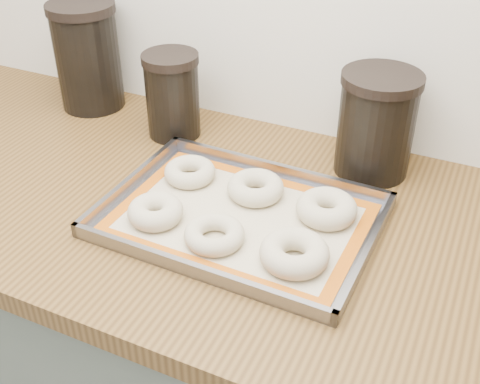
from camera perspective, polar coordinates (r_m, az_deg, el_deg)
The scene contains 13 objects.
cabinet at distance 1.40m, azimuth -1.11°, elevation -17.05°, with size 3.00×0.65×0.86m, color #586156.
countertop at distance 1.09m, azimuth -1.38°, elevation -2.15°, with size 3.06×0.68×0.04m, color brown.
baking_tray at distance 1.04m, azimuth 0.00°, elevation -2.42°, with size 0.47×0.34×0.03m.
baking_mat at distance 1.04m, azimuth 0.00°, elevation -2.51°, with size 0.43×0.30×0.00m.
bagel_front_left at distance 1.03m, azimuth -8.02°, elevation -1.84°, with size 0.10×0.10×0.04m, color beige.
bagel_front_mid at distance 0.98m, azimuth -2.45°, elevation -4.05°, with size 0.10×0.10×0.03m, color beige.
bagel_front_right at distance 0.94m, azimuth 5.18°, elevation -5.78°, with size 0.11×0.11×0.04m, color beige.
bagel_back_left at distance 1.14m, azimuth -4.78°, elevation 1.92°, with size 0.10×0.10×0.03m, color beige.
bagel_back_mid at distance 1.09m, azimuth 1.48°, elevation 0.42°, with size 0.10×0.10×0.04m, color beige.
bagel_back_right at distance 1.04m, azimuth 8.21°, elevation -1.56°, with size 0.11×0.11×0.04m, color beige.
canister_left at distance 1.42m, azimuth -14.26°, elevation 12.40°, with size 0.15×0.15×0.24m.
canister_mid at distance 1.27m, azimuth -6.43°, elevation 9.13°, with size 0.12×0.12×0.18m.
canister_right at distance 1.15m, azimuth 12.79°, elevation 6.31°, with size 0.15×0.15×0.20m.
Camera 1 is at (0.39, 0.89, 1.53)m, focal length 45.00 mm.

